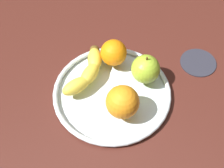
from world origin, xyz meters
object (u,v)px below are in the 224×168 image
apple (146,69)px  orange_back_right (123,102)px  orange_front_left (114,53)px  fruit_bowl (112,93)px  ambient_coaster (198,62)px  banana (87,72)px

apple → orange_back_right: 11.29cm
apple → orange_front_left: bearing=75.3°
fruit_bowl → orange_back_right: orange_back_right is taller
fruit_bowl → apple: apple is taller
fruit_bowl → apple: 10.16cm
orange_back_right → ambient_coaster: 26.60cm
orange_front_left → orange_back_right: orange_back_right is taller
fruit_bowl → orange_front_left: 10.38cm
banana → orange_back_right: (-6.65, -11.48, 2.11)cm
banana → orange_front_left: bearing=-26.4°
orange_back_right → ambient_coaster: size_ratio=0.81×
fruit_bowl → banana: bearing=73.3°
apple → orange_back_right: size_ratio=1.02×
orange_front_left → ambient_coaster: size_ratio=0.70×
banana → ambient_coaster: bearing=-52.0°
orange_back_right → fruit_bowl: bearing=43.0°
ambient_coaster → orange_front_left: bearing=112.2°
fruit_bowl → banana: size_ratio=1.64×
apple → orange_back_right: bearing=169.1°
fruit_bowl → banana: (2.19, 7.32, 2.67)cm
banana → orange_back_right: 13.44cm
fruit_bowl → ambient_coaster: size_ratio=3.04×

